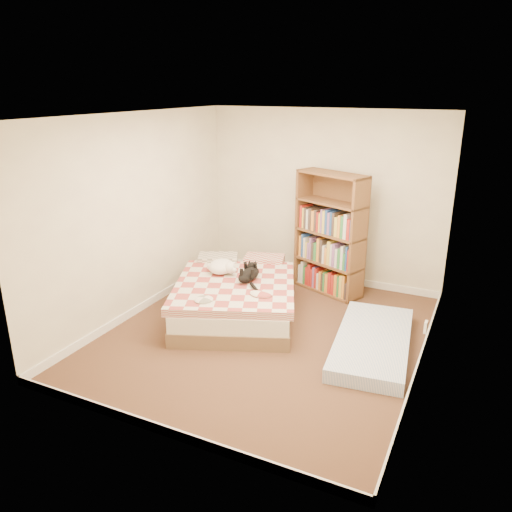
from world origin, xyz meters
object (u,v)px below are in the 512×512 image
at_px(floor_mattress, 373,342).
at_px(white_dog, 222,267).
at_px(bed, 237,295).
at_px(bookshelf, 330,250).
at_px(black_cat, 250,274).

relative_size(floor_mattress, white_dog, 3.53).
bearing_deg(bed, floor_mattress, -28.18).
bearing_deg(bookshelf, bed, -101.68).
distance_m(bed, white_dog, 0.42).
relative_size(bookshelf, black_cat, 2.27).
bearing_deg(bed, bookshelf, 33.71).
relative_size(bed, floor_mattress, 1.36).
height_order(bed, floor_mattress, bed).
height_order(floor_mattress, white_dog, white_dog).
bearing_deg(bed, white_dog, 145.11).
height_order(bookshelf, floor_mattress, bookshelf).
xyz_separation_m(bookshelf, black_cat, (-0.65, -1.18, -0.06)).
bearing_deg(floor_mattress, white_dog, 166.41).
relative_size(black_cat, white_dog, 1.53).
relative_size(bed, white_dog, 4.80).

